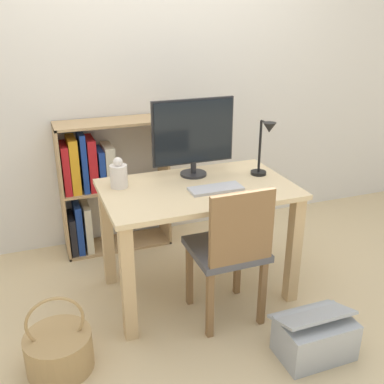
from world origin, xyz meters
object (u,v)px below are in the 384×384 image
object	(u,v)px
monitor	(193,134)
desk_lamp	(265,144)
bookshelf	(96,185)
vase	(119,175)
chair	(231,249)
basket	(59,350)
keyboard	(216,189)
storage_box	(315,336)

from	to	relation	value
monitor	desk_lamp	world-z (taller)	monitor
bookshelf	vase	bearing A→B (deg)	-84.79
chair	basket	xyz separation A→B (m)	(-0.97, -0.06, -0.36)
basket	bookshelf	bearing A→B (deg)	70.90
desk_lamp	basket	xyz separation A→B (m)	(-1.35, -0.41, -0.83)
vase	bookshelf	xyz separation A→B (m)	(-0.06, 0.62, -0.29)
monitor	desk_lamp	distance (m)	0.44
keyboard	vase	distance (m)	0.58
storage_box	bookshelf	bearing A→B (deg)	118.95
monitor	bookshelf	distance (m)	0.93
vase	storage_box	world-z (taller)	vase
vase	desk_lamp	xyz separation A→B (m)	(0.88, -0.15, 0.14)
vase	keyboard	bearing A→B (deg)	-25.23
desk_lamp	storage_box	distance (m)	1.14
basket	chair	bearing A→B (deg)	3.39
desk_lamp	bookshelf	bearing A→B (deg)	140.53
keyboard	storage_box	xyz separation A→B (m)	(0.28, -0.69, -0.62)
vase	storage_box	distance (m)	1.41
bookshelf	basket	distance (m)	1.32
chair	basket	world-z (taller)	chair
bookshelf	storage_box	distance (m)	1.82
monitor	bookshelf	size ratio (longest dim) A/B	0.54
keyboard	basket	bearing A→B (deg)	-162.20
monitor	keyboard	world-z (taller)	monitor
keyboard	basket	world-z (taller)	keyboard
keyboard	bookshelf	world-z (taller)	bookshelf
monitor	chair	world-z (taller)	monitor
chair	storage_box	bearing A→B (deg)	-46.76
chair	bookshelf	xyz separation A→B (m)	(-0.56, 1.13, 0.04)
desk_lamp	storage_box	size ratio (longest dim) A/B	0.91
basket	vase	bearing A→B (deg)	50.24
storage_box	keyboard	bearing A→B (deg)	112.47
basket	storage_box	xyz separation A→B (m)	(1.27, -0.37, 0.00)
keyboard	desk_lamp	xyz separation A→B (m)	(0.36, 0.10, 0.21)
bookshelf	chair	bearing A→B (deg)	-63.61
monitor	vase	size ratio (longest dim) A/B	2.86
desk_lamp	chair	distance (m)	0.70
basket	storage_box	world-z (taller)	basket
keyboard	bookshelf	xyz separation A→B (m)	(-0.58, 0.87, -0.22)
vase	desk_lamp	distance (m)	0.90
vase	storage_box	xyz separation A→B (m)	(0.80, -0.93, -0.69)
bookshelf	storage_box	size ratio (longest dim) A/B	2.48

